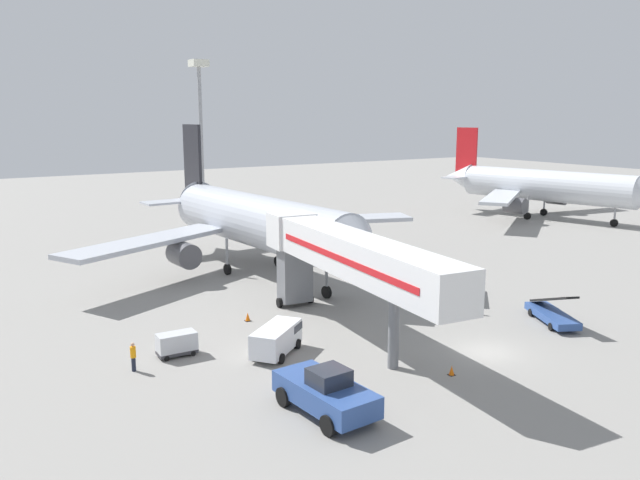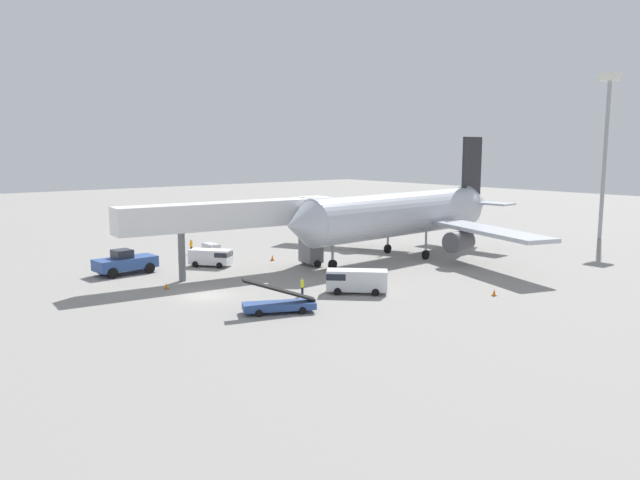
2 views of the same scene
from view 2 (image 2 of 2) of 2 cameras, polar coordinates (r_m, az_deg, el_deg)
The scene contains 14 objects.
ground_plane at distance 57.24m, azimuth -10.36°, elevation -5.07°, with size 300.00×300.00×0.00m, color gray.
airplane_at_gate at distance 76.37m, azimuth 7.74°, elevation 2.38°, with size 39.91×36.84×14.71m.
jet_bridge at distance 65.70m, azimuth -7.14°, elevation 2.04°, with size 5.74×24.00×7.78m.
pushback_tug at distance 68.93m, azimuth -17.46°, elevation -1.98°, with size 3.37×6.53×2.64m.
belt_loader_truck at distance 50.64m, azimuth -3.78°, elevation -5.86°, with size 4.27×6.09×2.93m.
service_van_near_center at distance 57.16m, azimuth 3.24°, elevation -3.68°, with size 5.24×5.27×2.18m.
service_van_near_left at distance 70.98m, azimuth -9.91°, elevation -1.52°, with size 4.84×4.37×1.93m.
baggage_cart_outer_right at distance 77.61m, azimuth -9.96°, elevation -0.85°, with size 2.60×1.35×1.58m.
ground_crew_worker_foreground at distance 56.29m, azimuth -1.64°, elevation -4.27°, with size 0.37×0.37×1.61m.
ground_crew_worker_midground at distance 79.90m, azimuth -11.74°, elevation -0.55°, with size 0.44×0.44×1.87m.
safety_cone_alpha at distance 60.71m, azimuth -13.94°, elevation -4.11°, with size 0.40×0.40×0.62m.
safety_cone_bravo at distance 73.78m, azimuth -4.39°, elevation -1.65°, with size 0.45×0.45×0.68m.
safety_cone_charlie at distance 58.45m, azimuth 15.70°, elevation -4.66°, with size 0.40×0.40×0.61m.
apron_light_mast at distance 98.95m, azimuth 24.84°, elevation 9.64°, with size 2.40×2.40×23.65m.
Camera 2 is at (48.93, -26.57, 13.25)m, focal length 34.87 mm.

